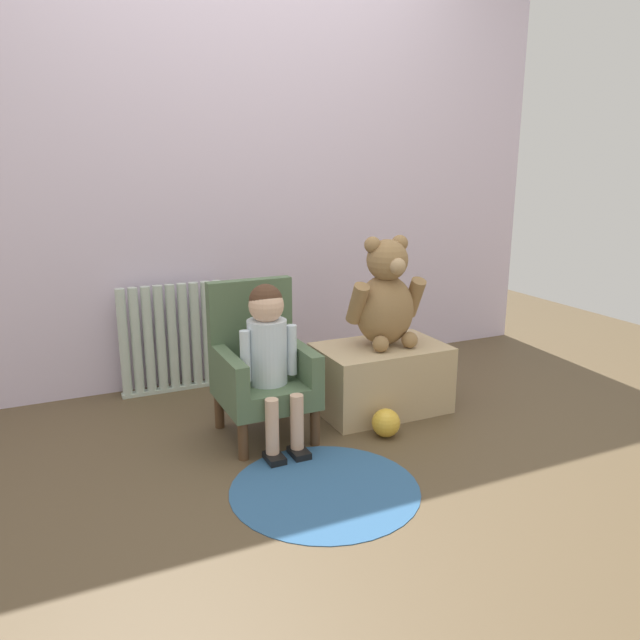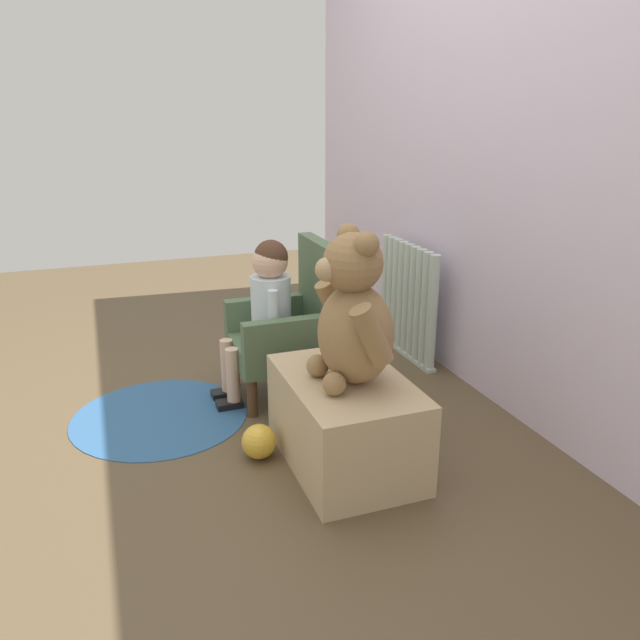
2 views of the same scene
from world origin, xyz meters
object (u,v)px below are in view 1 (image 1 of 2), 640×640
object	(u,v)px
floor_rug	(325,489)
toy_ball	(386,423)
radiator	(173,339)
low_bench	(381,378)
child_armchair	(261,367)
child_figure	(269,343)
large_teddy_bear	(386,298)

from	to	relation	value
floor_rug	toy_ball	distance (m)	0.55
radiator	low_bench	xyz separation A→B (m)	(0.86, -0.69, -0.12)
radiator	toy_ball	distance (m)	1.24
child_armchair	child_figure	distance (m)	0.18
large_teddy_bear	toy_ball	distance (m)	0.60
child_armchair	large_teddy_bear	xyz separation A→B (m)	(0.64, 0.01, 0.25)
child_figure	low_bench	world-z (taller)	child_figure
large_teddy_bear	floor_rug	bearing A→B (deg)	-135.23
radiator	child_figure	distance (m)	0.86
radiator	low_bench	distance (m)	1.11
floor_rug	child_armchair	bearing A→B (deg)	93.54
large_teddy_bear	floor_rug	xyz separation A→B (m)	(-0.61, -0.60, -0.56)
child_armchair	toy_ball	size ratio (longest dim) A/B	5.34
low_bench	large_teddy_bear	bearing A→B (deg)	29.55
radiator	toy_ball	size ratio (longest dim) A/B	4.52
toy_ball	floor_rug	bearing A→B (deg)	-145.61
radiator	toy_ball	xyz separation A→B (m)	(0.73, -0.97, -0.22)
child_figure	low_bench	distance (m)	0.69
child_figure	low_bench	bearing A→B (deg)	10.29
low_bench	toy_ball	world-z (taller)	low_bench
child_figure	large_teddy_bear	world-z (taller)	large_teddy_bear
child_figure	floor_rug	xyz separation A→B (m)	(0.04, -0.48, -0.45)
child_armchair	low_bench	distance (m)	0.64
child_armchair	large_teddy_bear	distance (m)	0.69
child_armchair	large_teddy_bear	bearing A→B (deg)	1.23
child_figure	toy_ball	world-z (taller)	child_figure
child_figure	large_teddy_bear	size ratio (longest dim) A/B	1.32
toy_ball	child_figure	bearing A→B (deg)	160.66
floor_rug	large_teddy_bear	bearing A→B (deg)	44.77
low_bench	toy_ball	size ratio (longest dim) A/B	4.81
radiator	toy_ball	world-z (taller)	radiator
large_teddy_bear	child_armchair	bearing A→B (deg)	-178.77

